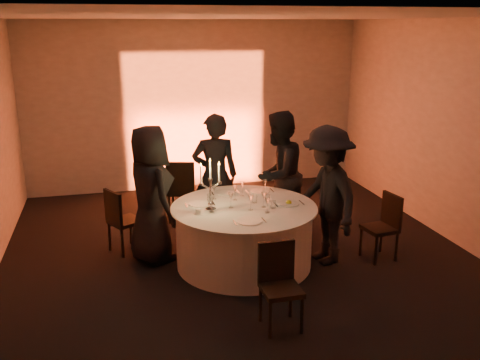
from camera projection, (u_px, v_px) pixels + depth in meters
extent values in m
plane|color=black|center=(244.00, 264.00, 6.76)|extent=(7.00, 7.00, 0.00)
plane|color=silver|center=(244.00, 16.00, 5.92)|extent=(7.00, 7.00, 0.00)
plane|color=#ABA69F|center=(195.00, 106.00, 9.60)|extent=(7.00, 0.00, 7.00)
plane|color=#ABA69F|center=(396.00, 279.00, 3.08)|extent=(7.00, 0.00, 7.00)
plane|color=#ABA69F|center=(464.00, 136.00, 7.05)|extent=(0.00, 7.00, 7.00)
cube|color=black|center=(200.00, 188.00, 9.73)|extent=(0.25, 0.12, 0.10)
cylinder|color=black|center=(244.00, 263.00, 6.76)|extent=(0.60, 0.60, 0.03)
cylinder|color=black|center=(244.00, 236.00, 6.66)|extent=(0.20, 0.20, 0.75)
cylinder|color=silver|center=(244.00, 236.00, 6.66)|extent=(1.68, 1.68, 0.75)
cylinder|color=silver|center=(244.00, 207.00, 6.55)|extent=(1.80, 1.80, 0.02)
cube|color=black|center=(126.00, 221.00, 7.05)|extent=(0.52, 0.52, 0.05)
cube|color=black|center=(113.00, 207.00, 6.87)|extent=(0.22, 0.35, 0.43)
cylinder|color=black|center=(144.00, 236.00, 7.10)|extent=(0.04, 0.04, 0.41)
cylinder|color=black|center=(131.00, 230.00, 7.33)|extent=(0.04, 0.04, 0.41)
cylinder|color=black|center=(122.00, 243.00, 6.89)|extent=(0.04, 0.04, 0.41)
cylinder|color=black|center=(110.00, 236.00, 7.11)|extent=(0.04, 0.04, 0.41)
cube|color=black|center=(183.00, 191.00, 8.15)|extent=(0.53, 0.53, 0.05)
cube|color=black|center=(180.00, 178.00, 7.89)|extent=(0.42, 0.16, 0.49)
cylinder|color=black|center=(196.00, 202.00, 8.39)|extent=(0.04, 0.04, 0.46)
cylinder|color=black|center=(173.00, 202.00, 8.40)|extent=(0.04, 0.04, 0.46)
cylinder|color=black|center=(193.00, 210.00, 8.04)|extent=(0.04, 0.04, 0.46)
cylinder|color=black|center=(169.00, 210.00, 8.05)|extent=(0.04, 0.04, 0.46)
cube|color=black|center=(280.00, 192.00, 8.28)|extent=(0.53, 0.53, 0.05)
cube|color=black|center=(289.00, 179.00, 8.10)|extent=(0.34, 0.24, 0.43)
cylinder|color=black|center=(278.00, 200.00, 8.56)|extent=(0.04, 0.04, 0.41)
cylinder|color=black|center=(265.00, 205.00, 8.34)|extent=(0.04, 0.04, 0.41)
cylinder|color=black|center=(294.00, 205.00, 8.35)|extent=(0.04, 0.04, 0.41)
cylinder|color=black|center=(281.00, 210.00, 8.12)|extent=(0.04, 0.04, 0.41)
cube|color=black|center=(380.00, 229.00, 6.81)|extent=(0.42, 0.42, 0.05)
cube|color=black|center=(392.00, 210.00, 6.81)|extent=(0.09, 0.37, 0.43)
cylinder|color=black|center=(361.00, 241.00, 6.95)|extent=(0.04, 0.04, 0.40)
cylinder|color=black|center=(376.00, 250.00, 6.67)|extent=(0.04, 0.04, 0.40)
cylinder|color=black|center=(381.00, 238.00, 7.07)|extent=(0.04, 0.04, 0.40)
cylinder|color=black|center=(397.00, 247.00, 6.79)|extent=(0.04, 0.04, 0.40)
cube|color=black|center=(281.00, 290.00, 5.24)|extent=(0.38, 0.38, 0.05)
cube|color=black|center=(276.00, 261.00, 5.33)|extent=(0.38, 0.04, 0.43)
cylinder|color=black|center=(270.00, 319.00, 5.11)|extent=(0.04, 0.04, 0.40)
cylinder|color=black|center=(302.00, 315.00, 5.19)|extent=(0.04, 0.04, 0.40)
cylinder|color=black|center=(261.00, 303.00, 5.41)|extent=(0.04, 0.04, 0.40)
cylinder|color=black|center=(290.00, 299.00, 5.49)|extent=(0.04, 0.04, 0.40)
imported|color=black|center=(151.00, 195.00, 6.65)|extent=(0.83, 1.00, 1.75)
imported|color=black|center=(215.00, 176.00, 7.47)|extent=(0.69, 0.50, 1.76)
imported|color=black|center=(278.00, 175.00, 7.45)|extent=(1.10, 1.08, 1.79)
imported|color=black|center=(327.00, 196.00, 6.62)|extent=(0.81, 1.21, 1.75)
cylinder|color=white|center=(200.00, 204.00, 6.61)|extent=(0.26, 0.26, 0.01)
cube|color=#B8B8BD|center=(186.00, 205.00, 6.57)|extent=(0.01, 0.17, 0.01)
cube|color=#B8B8BD|center=(213.00, 203.00, 6.65)|extent=(0.02, 0.17, 0.01)
cylinder|color=white|center=(225.00, 192.00, 7.07)|extent=(0.27, 0.27, 0.01)
cube|color=#B8B8BD|center=(212.00, 193.00, 7.03)|extent=(0.02, 0.17, 0.01)
cube|color=#B8B8BD|center=(238.00, 191.00, 7.11)|extent=(0.01, 0.17, 0.01)
cylinder|color=white|center=(260.00, 191.00, 7.12)|extent=(0.27, 0.27, 0.01)
cube|color=#B8B8BD|center=(247.00, 192.00, 7.08)|extent=(0.02, 0.17, 0.01)
cube|color=#B8B8BD|center=(272.00, 190.00, 7.16)|extent=(0.01, 0.17, 0.01)
cylinder|color=white|center=(289.00, 204.00, 6.63)|extent=(0.26, 0.26, 0.01)
cube|color=#B8B8BD|center=(276.00, 205.00, 6.59)|extent=(0.02, 0.17, 0.01)
cube|color=#B8B8BD|center=(302.00, 203.00, 6.67)|extent=(0.01, 0.17, 0.01)
sphere|color=yellow|center=(289.00, 200.00, 6.61)|extent=(0.07, 0.07, 0.07)
cylinder|color=white|center=(249.00, 221.00, 6.04)|extent=(0.29, 0.29, 0.01)
cube|color=#B8B8BD|center=(235.00, 223.00, 6.00)|extent=(0.02, 0.17, 0.01)
cube|color=#B8B8BD|center=(264.00, 220.00, 6.08)|extent=(0.02, 0.17, 0.01)
cylinder|color=white|center=(198.00, 213.00, 6.29)|extent=(0.11, 0.11, 0.01)
cylinder|color=white|center=(198.00, 211.00, 6.28)|extent=(0.07, 0.07, 0.06)
cylinder|color=silver|center=(211.00, 209.00, 6.41)|extent=(0.13, 0.13, 0.02)
sphere|color=silver|center=(211.00, 205.00, 6.40)|extent=(0.07, 0.07, 0.07)
cylinder|color=silver|center=(211.00, 194.00, 6.36)|extent=(0.03, 0.03, 0.34)
cylinder|color=silver|center=(210.00, 179.00, 6.31)|extent=(0.06, 0.06, 0.03)
cylinder|color=white|center=(210.00, 170.00, 6.28)|extent=(0.02, 0.02, 0.22)
cone|color=orange|center=(210.00, 159.00, 6.24)|extent=(0.02, 0.02, 0.03)
cylinder|color=silver|center=(206.00, 187.00, 6.32)|extent=(0.12, 0.02, 0.08)
cylinder|color=silver|center=(201.00, 184.00, 6.30)|extent=(0.05, 0.05, 0.03)
cylinder|color=white|center=(201.00, 175.00, 6.26)|extent=(0.02, 0.02, 0.22)
cone|color=orange|center=(201.00, 164.00, 6.23)|extent=(0.02, 0.02, 0.03)
cylinder|color=silver|center=(215.00, 186.00, 6.35)|extent=(0.12, 0.02, 0.08)
cylinder|color=silver|center=(219.00, 183.00, 6.35)|extent=(0.05, 0.05, 0.03)
cylinder|color=white|center=(219.00, 174.00, 6.32)|extent=(0.02, 0.02, 0.22)
cone|color=orange|center=(219.00, 163.00, 6.28)|extent=(0.02, 0.02, 0.03)
cylinder|color=white|center=(267.00, 212.00, 6.33)|extent=(0.06, 0.06, 0.01)
cylinder|color=white|center=(267.00, 208.00, 6.32)|extent=(0.01, 0.01, 0.10)
cone|color=white|center=(267.00, 201.00, 6.29)|extent=(0.07, 0.07, 0.09)
cylinder|color=white|center=(235.00, 200.00, 6.78)|extent=(0.06, 0.06, 0.01)
cylinder|color=white|center=(235.00, 196.00, 6.77)|extent=(0.01, 0.01, 0.10)
cone|color=white|center=(235.00, 189.00, 6.74)|extent=(0.07, 0.07, 0.09)
cylinder|color=white|center=(264.00, 207.00, 6.52)|extent=(0.06, 0.06, 0.01)
cylinder|color=white|center=(264.00, 203.00, 6.50)|extent=(0.01, 0.01, 0.10)
cone|color=white|center=(264.00, 196.00, 6.48)|extent=(0.07, 0.07, 0.09)
cylinder|color=white|center=(231.00, 207.00, 6.50)|extent=(0.06, 0.06, 0.01)
cylinder|color=white|center=(231.00, 203.00, 6.48)|extent=(0.01, 0.01, 0.10)
cone|color=white|center=(231.00, 196.00, 6.46)|extent=(0.07, 0.07, 0.09)
cylinder|color=white|center=(212.00, 212.00, 6.34)|extent=(0.06, 0.06, 0.01)
cylinder|color=white|center=(212.00, 208.00, 6.33)|extent=(0.01, 0.01, 0.10)
cone|color=white|center=(212.00, 201.00, 6.30)|extent=(0.07, 0.07, 0.09)
cylinder|color=white|center=(265.00, 194.00, 7.03)|extent=(0.06, 0.06, 0.01)
cylinder|color=white|center=(265.00, 190.00, 7.01)|extent=(0.01, 0.01, 0.10)
cone|color=white|center=(265.00, 183.00, 6.99)|extent=(0.07, 0.07, 0.09)
cylinder|color=white|center=(214.00, 199.00, 6.83)|extent=(0.06, 0.06, 0.01)
cylinder|color=white|center=(214.00, 195.00, 6.81)|extent=(0.01, 0.01, 0.10)
cone|color=white|center=(214.00, 188.00, 6.79)|extent=(0.07, 0.07, 0.09)
cylinder|color=white|center=(251.00, 210.00, 6.41)|extent=(0.06, 0.06, 0.01)
cylinder|color=white|center=(251.00, 206.00, 6.40)|extent=(0.01, 0.01, 0.10)
cone|color=white|center=(251.00, 199.00, 6.37)|extent=(0.07, 0.07, 0.09)
cylinder|color=white|center=(242.00, 196.00, 6.95)|extent=(0.06, 0.06, 0.01)
cylinder|color=white|center=(242.00, 192.00, 6.93)|extent=(0.01, 0.01, 0.10)
cone|color=white|center=(242.00, 185.00, 6.91)|extent=(0.07, 0.07, 0.09)
cylinder|color=white|center=(273.00, 204.00, 6.48)|extent=(0.07, 0.07, 0.09)
cylinder|color=white|center=(268.00, 198.00, 6.72)|extent=(0.07, 0.07, 0.09)
cylinder|color=white|center=(210.00, 198.00, 6.73)|extent=(0.07, 0.07, 0.09)
cylinder|color=white|center=(255.00, 199.00, 6.67)|extent=(0.07, 0.07, 0.09)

